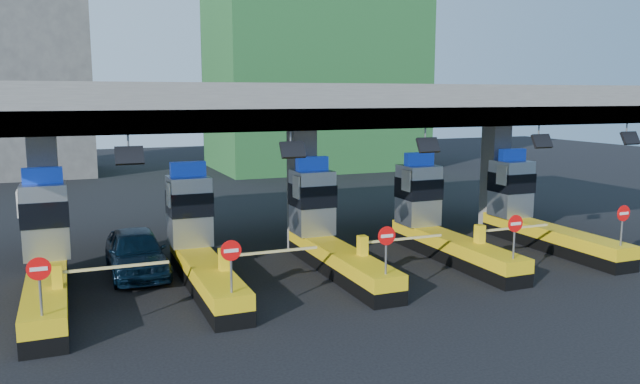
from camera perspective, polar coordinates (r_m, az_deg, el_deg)
name	(u,v)px	position (r m, az deg, el deg)	size (l,w,h in m)	color
ground	(329,268)	(24.34, 0.84, -6.94)	(120.00, 120.00, 0.00)	black
toll_canopy	(303,107)	(26.09, -1.60, 7.78)	(28.00, 12.09, 7.00)	slate
toll_lane_far_left	(46,256)	(22.47, -23.75, -5.36)	(4.43, 8.00, 4.16)	black
toll_lane_left	(198,242)	(22.84, -11.09, -4.54)	(4.43, 8.00, 4.16)	black
toll_lane_center	(327,231)	(24.25, 0.60, -3.59)	(4.43, 8.00, 4.16)	black
toll_lane_right	(437,221)	(26.54, 10.62, -2.65)	(4.43, 8.00, 4.16)	black
toll_lane_far_right	(532,213)	(29.51, 18.83, -1.82)	(4.43, 8.00, 4.16)	black
bg_building_scaffold	(314,12)	(58.05, -0.59, 16.16)	(18.00, 12.00, 28.00)	#1E5926
van	(136,252)	(24.29, -16.46, -5.26)	(2.01, 5.00, 1.70)	black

